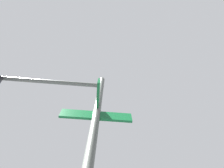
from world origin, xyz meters
The scene contains 1 object.
traffic_signal_near centered at (-6.20, -5.77, 3.71)m, with size 1.93×2.56×5.28m.
Camera 1 is at (-8.04, -5.97, 1.56)m, focal length 25.69 mm.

